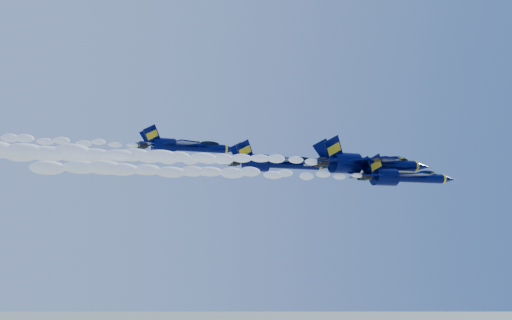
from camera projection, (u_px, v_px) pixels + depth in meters
name	position (u px, v px, depth m)	size (l,w,h in m)	color
jet_lead	(403.00, 177.00, 81.14)	(16.35, 13.41, 6.07)	#020536
smoke_trail_jet_lead	(217.00, 172.00, 70.33)	(42.18, 1.82, 1.64)	white
jet_second	(368.00, 163.00, 81.58)	(19.33, 15.86, 7.18)	#020536
smoke_trail_jet_second	(167.00, 156.00, 70.27)	(42.18, 2.15, 1.94)	white
jet_third	(276.00, 163.00, 83.49)	(16.63, 13.65, 6.18)	#020536
smoke_trail_jet_third	(76.00, 156.00, 72.63)	(42.18, 1.85, 1.67)	white
jet_fourth	(184.00, 146.00, 92.48)	(16.87, 13.84, 6.27)	#020536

